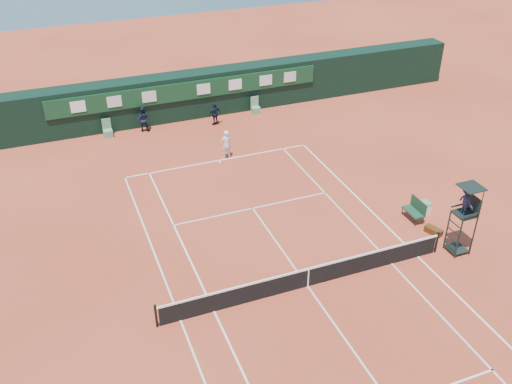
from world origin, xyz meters
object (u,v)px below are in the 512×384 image
player_bench (416,209)px  cooler (424,208)px  player (226,144)px  tennis_net (308,277)px  umpire_chair (466,206)px

player_bench → cooler: size_ratio=1.86×
player → cooler: bearing=119.0°
cooler → player: (-7.26, 9.22, 0.54)m
tennis_net → cooler: size_ratio=20.00×
tennis_net → player: (0.55, 12.10, 0.36)m
umpire_chair → tennis_net: bearing=177.6°
player_bench → cooler: bearing=21.1°
umpire_chair → player_bench: 3.45m
cooler → player: bearing=128.2°
tennis_net → cooler: bearing=20.2°
tennis_net → player: bearing=87.4°
player_bench → tennis_net: bearing=-159.9°
player_bench → player: size_ratio=0.69×
player_bench → player: (-6.53, 9.50, 0.27)m
player_bench → player: 11.53m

